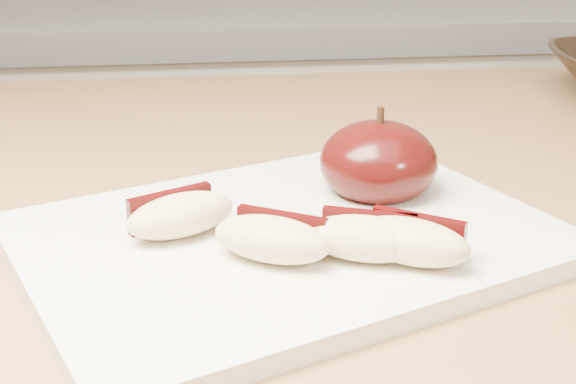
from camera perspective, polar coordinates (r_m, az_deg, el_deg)
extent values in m
cube|color=silver|center=(1.45, -4.93, -5.74)|extent=(2.40, 0.60, 0.90)
cube|color=slate|center=(1.30, -5.62, 12.99)|extent=(2.40, 0.62, 0.04)
cube|color=olive|center=(0.63, -3.76, -0.33)|extent=(1.64, 0.64, 0.04)
cube|color=silver|center=(0.49, 0.00, -3.37)|extent=(0.38, 0.33, 0.01)
ellipsoid|color=black|center=(0.55, 6.44, 2.11)|extent=(0.11, 0.11, 0.06)
cylinder|color=black|center=(0.54, 6.59, 5.43)|extent=(0.01, 0.01, 0.01)
ellipsoid|color=beige|center=(0.49, -7.62, -1.63)|extent=(0.08, 0.06, 0.03)
cube|color=black|center=(0.50, -8.38, -1.18)|extent=(0.05, 0.03, 0.02)
ellipsoid|color=beige|center=(0.45, -1.17, -3.38)|extent=(0.08, 0.06, 0.03)
cube|color=black|center=(0.46, -0.43, -2.78)|extent=(0.05, 0.03, 0.02)
ellipsoid|color=beige|center=(0.45, 5.50, -3.31)|extent=(0.08, 0.06, 0.03)
cube|color=black|center=(0.47, 5.79, -2.68)|extent=(0.05, 0.03, 0.02)
ellipsoid|color=beige|center=(0.45, 8.66, -3.48)|extent=(0.08, 0.07, 0.03)
cube|color=black|center=(0.47, 9.25, -2.91)|extent=(0.05, 0.04, 0.02)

